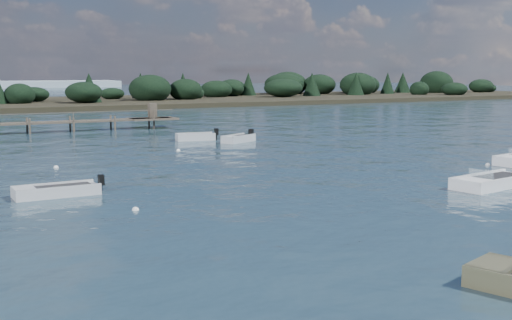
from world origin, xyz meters
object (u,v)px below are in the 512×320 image
tender_far_grey_b (239,140)px  tender_far_white (195,138)px  dinghy_mid_white_a (493,184)px  dinghy_mid_grey (56,193)px

tender_far_grey_b → tender_far_white: bearing=131.2°
dinghy_mid_white_a → tender_far_white: 29.48m
tender_far_grey_b → dinghy_mid_grey: bearing=-137.0°
dinghy_mid_white_a → tender_far_white: dinghy_mid_white_a is taller
dinghy_mid_grey → dinghy_mid_white_a: 22.88m
dinghy_mid_grey → tender_far_grey_b: size_ratio=1.20×
dinghy_mid_grey → dinghy_mid_white_a: bearing=-21.5°
dinghy_mid_grey → dinghy_mid_white_a: (21.29, -8.37, 0.02)m
dinghy_mid_grey → tender_far_white: size_ratio=1.15×
tender_far_grey_b → tender_far_white: (-2.76, 3.14, 0.00)m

